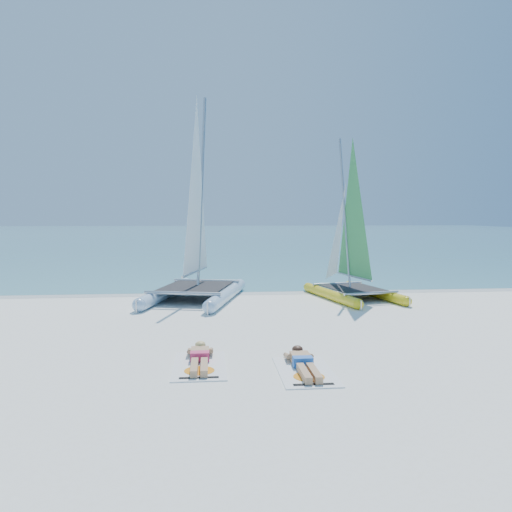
{
  "coord_description": "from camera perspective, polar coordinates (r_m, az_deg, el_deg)",
  "views": [
    {
      "loc": [
        -1.99,
        -12.88,
        2.88
      ],
      "look_at": [
        -0.67,
        1.2,
        1.71
      ],
      "focal_mm": 35.0,
      "sensor_mm": 36.0,
      "label": 1
    }
  ],
  "objects": [
    {
      "name": "ground",
      "position": [
        13.34,
        3.37,
        -7.74
      ],
      "size": [
        140.0,
        140.0,
        0.0
      ],
      "primitive_type": "plane",
      "color": "white",
      "rests_on": "ground"
    },
    {
      "name": "sea",
      "position": [
        75.96,
        -3.86,
        2.54
      ],
      "size": [
        140.0,
        115.0,
        0.01
      ],
      "primitive_type": "cube",
      "color": "#6DB6B1",
      "rests_on": "ground"
    },
    {
      "name": "wet_sand_strip",
      "position": [
        18.7,
        0.81,
        -4.12
      ],
      "size": [
        140.0,
        1.4,
        0.01
      ],
      "primitive_type": "cube",
      "color": "silver",
      "rests_on": "ground"
    },
    {
      "name": "catamaran_blue",
      "position": [
        17.03,
        -6.85,
        2.34
      ],
      "size": [
        3.79,
        5.81,
        7.3
      ],
      "rotation": [
        0.0,
        0.0,
        -0.25
      ],
      "color": "#BDE2F8",
      "rests_on": "ground"
    },
    {
      "name": "catamaran_yellow",
      "position": [
        17.76,
        10.43,
        1.26
      ],
      "size": [
        2.9,
        4.68,
        5.81
      ],
      "rotation": [
        0.0,
        0.0,
        0.22
      ],
      "color": "yellow",
      "rests_on": "ground"
    },
    {
      "name": "towel_a",
      "position": [
        9.79,
        -6.46,
        -12.34
      ],
      "size": [
        1.0,
        1.85,
        0.02
      ],
      "primitive_type": "cube",
      "color": "white",
      "rests_on": "ground"
    },
    {
      "name": "sunbather_a",
      "position": [
        9.94,
        -6.44,
        -11.41
      ],
      "size": [
        0.37,
        1.73,
        0.26
      ],
      "color": "tan",
      "rests_on": "towel_a"
    },
    {
      "name": "towel_b",
      "position": [
        9.44,
        5.64,
        -12.97
      ],
      "size": [
        1.0,
        1.85,
        0.02
      ],
      "primitive_type": "cube",
      "color": "white",
      "rests_on": "ground"
    },
    {
      "name": "sunbather_b",
      "position": [
        9.59,
        5.42,
        -12.01
      ],
      "size": [
        0.37,
        1.73,
        0.26
      ],
      "color": "tan",
      "rests_on": "towel_b"
    }
  ]
}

